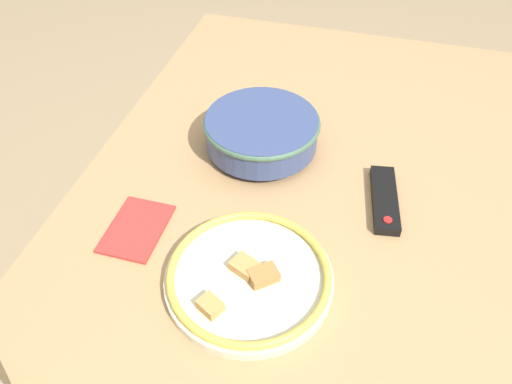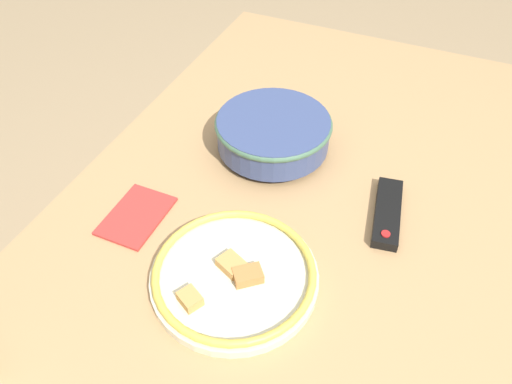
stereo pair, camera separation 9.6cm
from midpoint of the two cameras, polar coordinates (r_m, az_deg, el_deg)
ground_plane at (r=1.59m, az=5.23°, el=-20.61°), size 8.00×8.00×0.00m
dining_table at (r=1.04m, az=7.56°, el=-5.51°), size 1.53×0.94×0.72m
noodle_bowl at (r=1.09m, az=4.52°, el=6.71°), size 0.25×0.25×0.08m
food_plate at (r=0.87m, az=0.69°, el=-9.65°), size 0.29×0.29×0.04m
tv_remote at (r=1.01m, az=17.46°, el=-2.41°), size 0.18×0.07×0.02m
folded_napkin at (r=0.99m, az=-10.84°, el=-2.83°), size 0.15×0.10×0.01m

